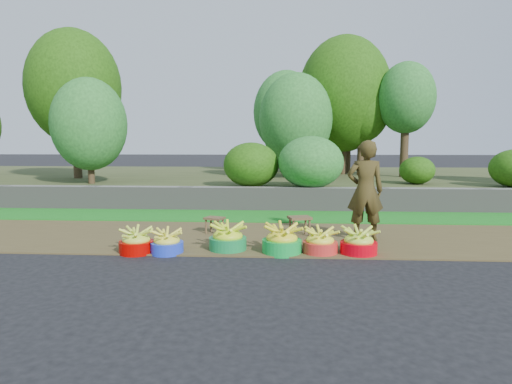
# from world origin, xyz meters

# --- Properties ---
(ground_plane) EXTENTS (120.00, 120.00, 0.00)m
(ground_plane) POSITION_xyz_m (0.00, 0.00, 0.00)
(ground_plane) COLOR black
(ground_plane) RESTS_ON ground
(dirt_shoulder) EXTENTS (80.00, 2.50, 0.02)m
(dirt_shoulder) POSITION_xyz_m (0.00, 1.25, 0.01)
(dirt_shoulder) COLOR #4D4224
(dirt_shoulder) RESTS_ON ground
(grass_verge) EXTENTS (80.00, 1.50, 0.04)m
(grass_verge) POSITION_xyz_m (0.00, 3.25, 0.02)
(grass_verge) COLOR #197A1C
(grass_verge) RESTS_ON ground
(retaining_wall) EXTENTS (80.00, 0.35, 0.55)m
(retaining_wall) POSITION_xyz_m (0.00, 4.10, 0.28)
(retaining_wall) COLOR slate
(retaining_wall) RESTS_ON ground
(earth_bank) EXTENTS (80.00, 10.00, 0.50)m
(earth_bank) POSITION_xyz_m (0.00, 9.00, 0.25)
(earth_bank) COLOR #3D4623
(earth_bank) RESTS_ON ground
(vegetation) EXTENTS (29.98, 8.20, 4.69)m
(vegetation) POSITION_xyz_m (2.67, 8.12, 2.59)
(vegetation) COLOR #3D2E1B
(vegetation) RESTS_ON earth_bank
(basin_a) EXTENTS (0.48, 0.48, 0.36)m
(basin_a) POSITION_xyz_m (-2.03, 0.15, 0.16)
(basin_a) COLOR #AB0300
(basin_a) RESTS_ON ground
(basin_b) EXTENTS (0.46, 0.46, 0.34)m
(basin_b) POSITION_xyz_m (-1.60, 0.15, 0.15)
(basin_b) COLOR blue
(basin_b) RESTS_ON ground
(basin_c) EXTENTS (0.54, 0.54, 0.40)m
(basin_c) POSITION_xyz_m (-0.77, 0.37, 0.18)
(basin_c) COLOR #137E3C
(basin_c) RESTS_ON ground
(basin_d) EXTENTS (0.55, 0.55, 0.41)m
(basin_d) POSITION_xyz_m (0.01, 0.26, 0.18)
(basin_d) COLOR #0DA038
(basin_d) RESTS_ON ground
(basin_e) EXTENTS (0.48, 0.48, 0.36)m
(basin_e) POSITION_xyz_m (0.54, 0.27, 0.16)
(basin_e) COLOR red
(basin_e) RESTS_ON ground
(basin_f) EXTENTS (0.51, 0.51, 0.38)m
(basin_f) POSITION_xyz_m (1.07, 0.26, 0.17)
(basin_f) COLOR red
(basin_f) RESTS_ON ground
(stool_left) EXTENTS (0.38, 0.33, 0.27)m
(stool_left) POSITION_xyz_m (-1.14, 1.49, 0.24)
(stool_left) COLOR brown
(stool_left) RESTS_ON dirt_shoulder
(stool_right) EXTENTS (0.42, 0.37, 0.32)m
(stool_right) POSITION_xyz_m (0.30, 1.39, 0.27)
(stool_right) COLOR brown
(stool_right) RESTS_ON dirt_shoulder
(vendor_woman) EXTENTS (0.57, 0.38, 1.57)m
(vendor_woman) POSITION_xyz_m (1.31, 1.12, 0.80)
(vendor_woman) COLOR black
(vendor_woman) RESTS_ON dirt_shoulder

